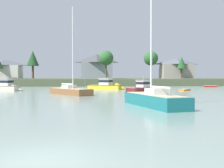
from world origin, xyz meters
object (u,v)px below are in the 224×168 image
(dinghy_red, at_px, (210,87))
(cruiser_maroon, at_px, (146,90))
(sailboat_teal, at_px, (155,103))
(sailboat_wood, at_px, (71,93))
(cruiser_yellow, at_px, (109,87))
(dinghy_orange, at_px, (185,90))
(cruiser_cream, at_px, (6,88))

(dinghy_red, height_order, cruiser_maroon, cruiser_maroon)
(sailboat_teal, relative_size, sailboat_wood, 0.89)
(sailboat_teal, bearing_deg, cruiser_yellow, 93.15)
(cruiser_yellow, relative_size, cruiser_maroon, 1.23)
(cruiser_yellow, bearing_deg, cruiser_maroon, -63.61)
(sailboat_teal, height_order, cruiser_maroon, sailboat_teal)
(sailboat_wood, distance_m, dinghy_orange, 23.16)
(sailboat_wood, relative_size, dinghy_orange, 4.64)
(cruiser_yellow, relative_size, sailboat_teal, 0.70)
(cruiser_yellow, xyz_separation_m, cruiser_maroon, (5.61, -11.31, -0.04))
(sailboat_teal, xyz_separation_m, dinghy_orange, (12.06, 27.72, -0.17))
(cruiser_cream, bearing_deg, sailboat_teal, -53.68)
(dinghy_orange, bearing_deg, sailboat_wood, -154.32)
(sailboat_wood, bearing_deg, dinghy_red, 39.15)
(sailboat_wood, bearing_deg, cruiser_cream, 137.41)
(cruiser_cream, relative_size, dinghy_orange, 2.73)
(cruiser_yellow, distance_m, sailboat_wood, 18.36)
(cruiser_yellow, xyz_separation_m, sailboat_teal, (1.91, -34.70, -0.21))
(sailboat_wood, bearing_deg, dinghy_orange, 25.68)
(dinghy_red, height_order, sailboat_teal, sailboat_teal)
(cruiser_yellow, bearing_deg, sailboat_wood, -112.08)
(dinghy_red, distance_m, sailboat_teal, 50.97)
(cruiser_yellow, distance_m, dinghy_orange, 15.62)
(cruiser_cream, bearing_deg, dinghy_red, 18.21)
(dinghy_red, bearing_deg, sailboat_teal, -118.63)
(cruiser_yellow, bearing_deg, dinghy_orange, -26.53)
(dinghy_orange, relative_size, cruiser_maroon, 0.42)
(dinghy_red, height_order, dinghy_orange, dinghy_red)
(dinghy_red, xyz_separation_m, sailboat_teal, (-24.42, -44.74, 0.14))
(cruiser_yellow, xyz_separation_m, cruiser_cream, (-19.81, -5.14, 0.06))
(sailboat_teal, xyz_separation_m, cruiser_cream, (-21.72, 29.56, 0.27))
(dinghy_orange, bearing_deg, sailboat_teal, -113.51)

